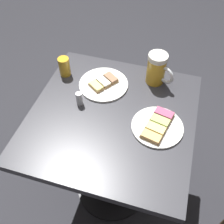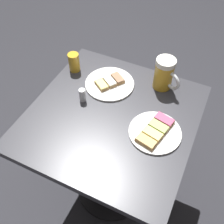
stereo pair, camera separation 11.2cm
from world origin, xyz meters
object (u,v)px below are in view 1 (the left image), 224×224
plate_far (157,126)px  beer_glass_small (64,67)px  plate_near (104,84)px  beer_mug (157,69)px  salt_shaker (79,99)px

plate_far → beer_glass_small: (0.20, 0.50, 0.04)m
plate_near → beer_mug: size_ratio=1.51×
plate_far → beer_mug: beer_mug is taller
beer_glass_small → salt_shaker: size_ratio=1.46×
plate_far → beer_glass_small: bearing=68.1°
beer_glass_small → salt_shaker: bearing=-139.8°
plate_near → beer_mug: beer_mug is taller
beer_mug → salt_shaker: size_ratio=2.38×
beer_glass_small → salt_shaker: (-0.17, -0.14, -0.02)m
plate_near → plate_far: (-0.18, -0.29, 0.00)m
plate_near → beer_glass_small: (0.02, 0.21, 0.04)m
plate_near → salt_shaker: 0.16m
salt_shaker → plate_near: bearing=-24.5°
plate_far → salt_shaker: 0.36m
plate_near → plate_far: size_ratio=1.09×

